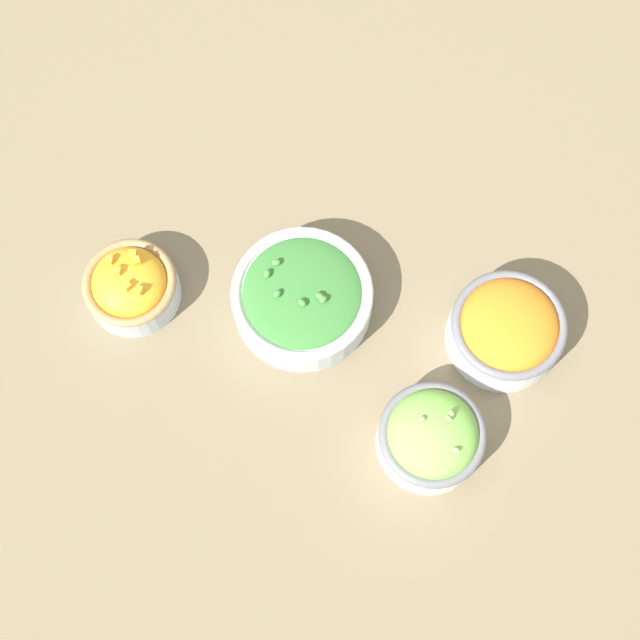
% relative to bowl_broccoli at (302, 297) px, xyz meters
% --- Properties ---
extents(ground_plane, '(3.00, 3.00, 0.00)m').
position_rel_bowl_broccoli_xyz_m(ground_plane, '(0.04, -0.01, -0.03)').
color(ground_plane, '#75664C').
extents(bowl_broccoli, '(0.17, 0.17, 0.07)m').
position_rel_bowl_broccoli_xyz_m(bowl_broccoli, '(0.00, 0.00, 0.00)').
color(bowl_broccoli, '#B2C1CC').
rests_on(bowl_broccoli, ground_plane).
extents(bowl_squash, '(0.12, 0.12, 0.07)m').
position_rel_bowl_broccoli_xyz_m(bowl_squash, '(-0.17, -0.13, -0.00)').
color(bowl_squash, '#B2C1CC').
rests_on(bowl_squash, ground_plane).
extents(bowl_carrots, '(0.14, 0.14, 0.08)m').
position_rel_bowl_broccoli_xyz_m(bowl_carrots, '(0.21, 0.14, 0.01)').
color(bowl_carrots, silver).
rests_on(bowl_carrots, ground_plane).
extents(bowl_lettuce, '(0.13, 0.13, 0.09)m').
position_rel_bowl_broccoli_xyz_m(bowl_lettuce, '(0.23, -0.02, 0.01)').
color(bowl_lettuce, white).
rests_on(bowl_lettuce, ground_plane).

